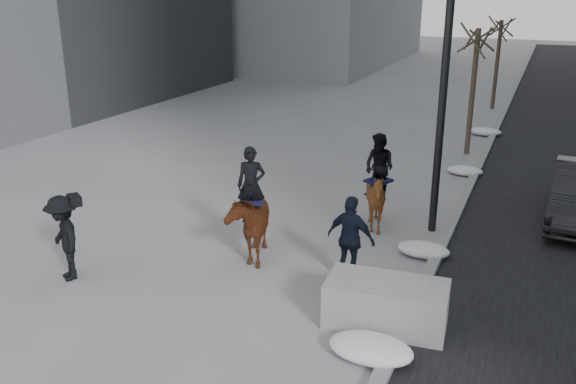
% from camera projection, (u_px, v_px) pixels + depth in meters
% --- Properties ---
extents(ground, '(120.00, 120.00, 0.00)m').
position_uv_depth(ground, '(265.00, 280.00, 12.25)').
color(ground, gray).
rests_on(ground, ground).
extents(curb, '(0.25, 90.00, 0.12)m').
position_uv_depth(curb, '(479.00, 165.00, 19.80)').
color(curb, gray).
rests_on(curb, ground).
extents(planter, '(2.14, 1.20, 0.82)m').
position_uv_depth(planter, '(386.00, 304.00, 10.52)').
color(planter, '#9A9A9D').
rests_on(planter, ground).
extents(tree_near, '(1.20, 1.20, 4.73)m').
position_uv_depth(tree_near, '(473.00, 86.00, 20.54)').
color(tree_near, '#3C3223').
rests_on(tree_near, ground).
extents(tree_far, '(1.20, 1.20, 4.51)m').
position_uv_depth(tree_far, '(497.00, 60.00, 28.15)').
color(tree_far, '#372921').
rests_on(tree_far, ground).
extents(mounted_left, '(1.49, 2.06, 2.42)m').
position_uv_depth(mounted_left, '(249.00, 217.00, 13.06)').
color(mounted_left, '#531B10').
rests_on(mounted_left, ground).
extents(mounted_right, '(1.69, 1.77, 2.35)m').
position_uv_depth(mounted_right, '(377.00, 193.00, 14.47)').
color(mounted_right, '#512810').
rests_on(mounted_right, ground).
extents(feeder, '(1.09, 0.94, 1.75)m').
position_uv_depth(feeder, '(351.00, 239.00, 12.04)').
color(feeder, black).
rests_on(feeder, ground).
extents(camera_crew, '(1.30, 1.18, 1.75)m').
position_uv_depth(camera_crew, '(64.00, 238.00, 12.06)').
color(camera_crew, black).
rests_on(camera_crew, ground).
extents(lamppost, '(0.25, 0.80, 9.09)m').
position_uv_depth(lamppost, '(450.00, 16.00, 13.12)').
color(lamppost, black).
rests_on(lamppost, ground).
extents(snow_piles, '(1.37, 17.06, 0.35)m').
position_uv_depth(snow_piles, '(444.00, 211.00, 15.53)').
color(snow_piles, silver).
rests_on(snow_piles, ground).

